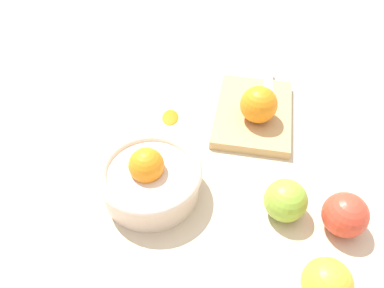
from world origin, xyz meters
TOP-DOWN VIEW (x-y plane):
  - ground_plane at (0.00, 0.00)m, footprint 2.40×2.40m
  - bowl at (-0.15, 0.13)m, footprint 0.18×0.18m
  - cutting_board at (0.12, 0.01)m, footprint 0.26×0.20m
  - orange_on_board at (0.09, -0.00)m, footprint 0.08×0.08m
  - knife at (0.19, -0.00)m, footprint 0.15×0.06m
  - apple_front_left at (-0.22, -0.19)m, footprint 0.07×0.07m
  - apple_front_left_2 at (-0.10, -0.10)m, footprint 0.07×0.07m
  - apple_front_left_3 at (-0.10, -0.20)m, footprint 0.07×0.07m
  - citrus_peel at (0.05, 0.18)m, footprint 0.06×0.05m

SIDE VIEW (x-z plane):
  - ground_plane at x=0.00m, z-range 0.00..0.00m
  - citrus_peel at x=0.05m, z-range 0.00..0.01m
  - cutting_board at x=0.12m, z-range 0.00..0.02m
  - knife at x=0.19m, z-range 0.02..0.03m
  - apple_front_left at x=-0.22m, z-range 0.00..0.07m
  - apple_front_left_2 at x=-0.10m, z-range 0.00..0.07m
  - apple_front_left_3 at x=-0.10m, z-range 0.00..0.07m
  - bowl at x=-0.15m, z-range -0.01..0.09m
  - orange_on_board at x=0.09m, z-range 0.02..0.10m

